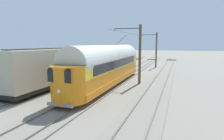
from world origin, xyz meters
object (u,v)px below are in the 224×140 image
Objects in this scene: vintage_streetcar at (108,64)px; catenary_pole_foreground at (156,49)px; catenary_pole_mid_near at (139,53)px; boxcar_adjacent at (51,66)px.

vintage_streetcar is 17.86m from catenary_pole_foreground.
catenary_pole_mid_near is at bearing -144.57° from vintage_streetcar.
boxcar_adjacent is 1.83× the size of catenary_pole_mid_near.
vintage_streetcar is at bearing 35.43° from catenary_pole_mid_near.
catenary_pole_foreground and catenary_pole_mid_near have the same top height.
catenary_pole_mid_near is at bearing -148.27° from boxcar_adjacent.
catenary_pole_foreground is at bearing -111.24° from boxcar_adjacent.
vintage_streetcar is 3.71m from catenary_pole_mid_near.
vintage_streetcar is at bearing 80.74° from catenary_pole_foreground.
boxcar_adjacent is 1.83× the size of catenary_pole_foreground.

